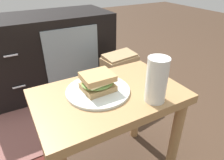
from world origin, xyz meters
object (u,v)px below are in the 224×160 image
plate (98,91)px  sandwich_front (98,82)px  tv_cabinet (48,53)px  paper_bag (119,79)px  beer_glass (157,81)px

plate → sandwich_front: (-0.00, 0.00, 0.04)m
tv_cabinet → plate: (-0.02, -0.92, 0.17)m
sandwich_front → paper_bag: (0.39, 0.47, -0.32)m
sandwich_front → paper_bag: 0.69m
sandwich_front → paper_bag: bearing=50.7°
beer_glass → plate: bearing=135.9°
beer_glass → paper_bag: 0.75m
plate → beer_glass: (0.15, -0.15, 0.07)m
plate → paper_bag: 0.67m
beer_glass → paper_bag: size_ratio=0.43×
sandwich_front → beer_glass: (0.15, -0.15, 0.04)m
plate → sandwich_front: sandwich_front is taller
plate → sandwich_front: bearing=153.4°
paper_bag → plate: bearing=-129.3°
paper_bag → tv_cabinet: bearing=129.2°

